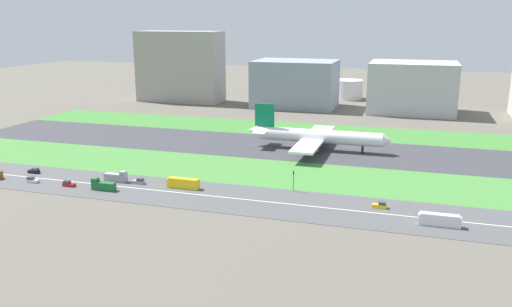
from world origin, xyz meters
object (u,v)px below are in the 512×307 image
at_px(bus_0, 183,183).
at_px(traffic_light, 293,179).
at_px(office_tower, 412,87).
at_px(bus_1, 440,220).
at_px(airliner, 315,136).
at_px(car_1, 139,181).
at_px(car_4, 34,171).
at_px(truck_1, 116,177).
at_px(fuel_tank_west, 349,89).
at_px(car_5, 380,205).
at_px(car_0, 68,184).
at_px(truck_0, 103,186).
at_px(hangar_building, 295,84).
at_px(terminal_building, 180,67).
at_px(car_3, 32,180).

bearing_deg(bus_0, traffic_light, 12.10).
bearing_deg(office_tower, bus_1, -86.45).
height_order(airliner, car_1, airliner).
relative_size(traffic_light, office_tower, 0.14).
xyz_separation_m(car_4, truck_1, (35.60, -0.00, 0.75)).
relative_size(truck_1, bus_1, 0.72).
xyz_separation_m(car_4, office_tower, (134.12, 182.00, 14.63)).
bearing_deg(office_tower, bus_0, -111.62).
xyz_separation_m(truck_1, fuel_tank_west, (53.53, 227.00, 5.23)).
height_order(car_5, car_0, same).
xyz_separation_m(car_0, fuel_tank_west, (66.55, 237.00, 5.97)).
height_order(truck_0, hangar_building, hangar_building).
height_order(car_1, terminal_building, terminal_building).
relative_size(truck_0, office_tower, 0.16).
relative_size(hangar_building, fuel_tank_west, 2.59).
bearing_deg(office_tower, hangar_building, 180.00).
distance_m(car_4, car_5, 128.85).
distance_m(truck_1, truck_0, 10.04).
distance_m(truck_1, terminal_building, 192.60).
xyz_separation_m(car_3, car_0, (15.27, 0.00, 0.00)).
height_order(car_3, office_tower, office_tower).
bearing_deg(airliner, truck_1, -131.11).
height_order(truck_1, office_tower, office_tower).
bearing_deg(office_tower, car_0, -120.16).
bearing_deg(car_1, car_3, -165.02).
distance_m(traffic_light, fuel_tank_west, 219.26).
distance_m(car_4, truck_0, 37.86).
distance_m(bus_0, hangar_building, 182.51).
relative_size(terminal_building, hangar_building, 1.11).
distance_m(car_1, car_0, 24.26).
xyz_separation_m(car_5, truck_1, (-93.25, -0.00, 0.75)).
bearing_deg(traffic_light, car_3, -168.93).
height_order(bus_0, bus_1, same).
bearing_deg(car_4, bus_1, -3.92).
height_order(car_1, traffic_light, traffic_light).
relative_size(airliner, traffic_light, 9.03).
bearing_deg(car_5, truck_1, -180.00).
distance_m(car_4, truck_1, 35.60).
distance_m(car_0, hangar_building, 196.08).
distance_m(car_5, office_tower, 182.66).
bearing_deg(hangar_building, car_1, -94.72).
height_order(airliner, car_0, airliner).
bearing_deg(car_0, bus_0, -165.76).
bearing_deg(car_0, hangar_building, -100.94).
bearing_deg(fuel_tank_west, truck_1, -103.27).
distance_m(traffic_light, office_tower, 177.82).
bearing_deg(hangar_building, car_4, -108.16).
distance_m(bus_0, bus_1, 84.65).
xyz_separation_m(car_5, office_tower, (5.27, 182.00, 14.63)).
xyz_separation_m(car_4, car_0, (22.57, -10.00, 0.00)).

